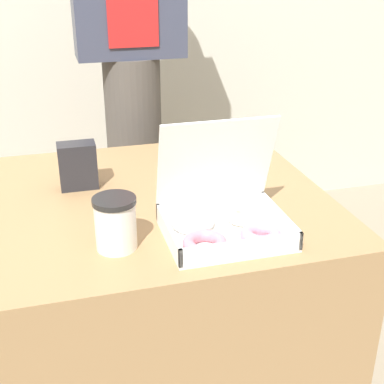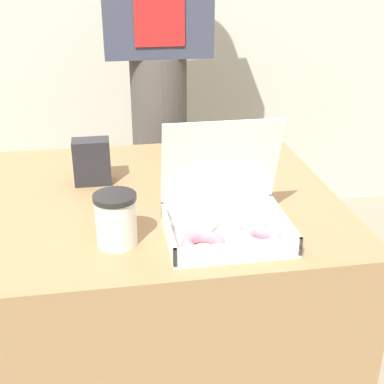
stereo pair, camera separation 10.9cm
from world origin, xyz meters
name	(u,v)px [view 1 (the left image)]	position (x,y,z in m)	size (l,w,h in m)	color
table	(146,306)	(0.00, 0.00, 0.35)	(0.99, 0.84, 0.71)	#99754C
donut_box	(222,217)	(0.15, -0.25, 0.75)	(0.28, 0.24, 0.27)	white
coffee_cup	(116,223)	(-0.10, -0.25, 0.77)	(0.10, 0.10, 0.12)	silver
napkin_holder	(78,166)	(-0.16, 0.11, 0.77)	(0.10, 0.06, 0.13)	#232328
person_customer	(130,48)	(0.10, 0.72, 0.99)	(0.40, 0.22, 1.79)	#4C4742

